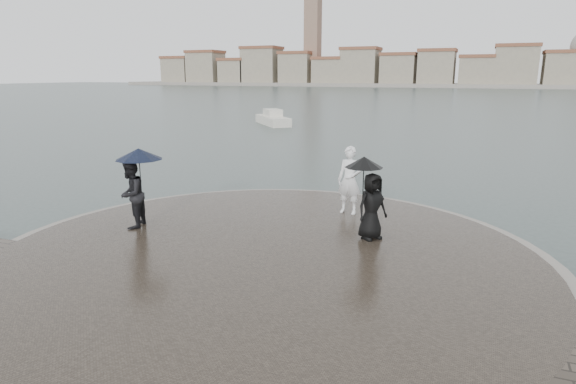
% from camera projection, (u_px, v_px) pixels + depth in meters
% --- Properties ---
extents(ground, '(400.00, 400.00, 0.00)m').
position_uv_depth(ground, '(171.00, 350.00, 7.48)').
color(ground, '#2B3835').
rests_on(ground, ground).
extents(kerb_ring, '(12.50, 12.50, 0.32)m').
position_uv_depth(kerb_ring, '(266.00, 262.00, 10.59)').
color(kerb_ring, gray).
rests_on(kerb_ring, ground).
extents(quay_tip, '(11.90, 11.90, 0.36)m').
position_uv_depth(quay_tip, '(266.00, 261.00, 10.59)').
color(quay_tip, '#2D261E').
rests_on(quay_tip, ground).
extents(statue, '(0.73, 0.52, 1.90)m').
position_uv_depth(statue, '(350.00, 180.00, 13.38)').
color(statue, white).
rests_on(statue, quay_tip).
extents(visitor_left, '(1.27, 1.18, 2.04)m').
position_uv_depth(visitor_left, '(133.00, 183.00, 12.07)').
color(visitor_left, black).
rests_on(visitor_left, quay_tip).
extents(visitor_right, '(1.14, 1.02, 1.95)m').
position_uv_depth(visitor_right, '(370.00, 195.00, 11.30)').
color(visitor_right, black).
rests_on(visitor_right, quay_tip).
extents(far_skyline, '(260.00, 20.00, 37.00)m').
position_uv_depth(far_skyline, '(455.00, 69.00, 152.88)').
color(far_skyline, gray).
rests_on(far_skyline, ground).
extents(boats, '(32.13, 13.60, 1.50)m').
position_uv_depth(boats, '(445.00, 122.00, 39.62)').
color(boats, silver).
rests_on(boats, ground).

